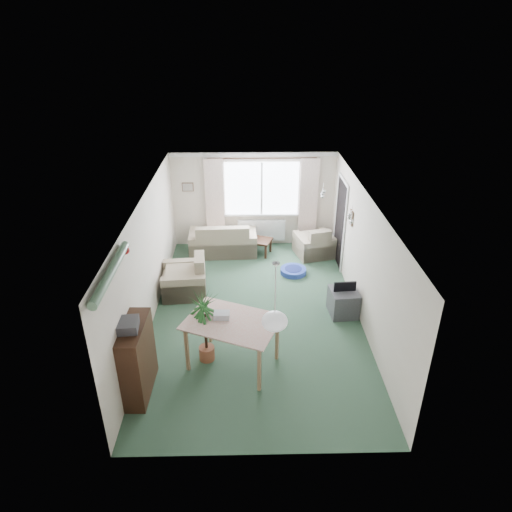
{
  "coord_description": "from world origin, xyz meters",
  "views": [
    {
      "loc": [
        -0.17,
        -7.43,
        5.14
      ],
      "look_at": [
        0.0,
        0.3,
        1.15
      ],
      "focal_mm": 32.0,
      "sensor_mm": 36.0,
      "label": 1
    }
  ],
  "objects_px": {
    "houseplant": "(205,327)",
    "dining_table": "(233,344)",
    "tv_cube": "(343,302)",
    "armchair_corner": "(314,240)",
    "coffee_table": "(254,246)",
    "sofa": "(223,237)",
    "armchair_left": "(184,275)",
    "bookshelf": "(137,359)",
    "pet_bed": "(293,271)"
  },
  "relations": [
    {
      "from": "dining_table",
      "to": "coffee_table",
      "type": "bearing_deg",
      "value": 84.23
    },
    {
      "from": "armchair_left",
      "to": "houseplant",
      "type": "xyz_separation_m",
      "value": [
        0.63,
        -2.17,
        0.24
      ]
    },
    {
      "from": "dining_table",
      "to": "tv_cube",
      "type": "relative_size",
      "value": 2.39
    },
    {
      "from": "houseplant",
      "to": "sofa",
      "type": "bearing_deg",
      "value": 88.49
    },
    {
      "from": "sofa",
      "to": "coffee_table",
      "type": "height_order",
      "value": "sofa"
    },
    {
      "from": "armchair_corner",
      "to": "dining_table",
      "type": "xyz_separation_m",
      "value": [
        -1.9,
        -4.02,
        0.04
      ]
    },
    {
      "from": "houseplant",
      "to": "pet_bed",
      "type": "relative_size",
      "value": 2.24
    },
    {
      "from": "tv_cube",
      "to": "dining_table",
      "type": "bearing_deg",
      "value": -150.45
    },
    {
      "from": "sofa",
      "to": "armchair_left",
      "type": "distance_m",
      "value": 2.01
    },
    {
      "from": "armchair_left",
      "to": "dining_table",
      "type": "relative_size",
      "value": 0.69
    },
    {
      "from": "houseplant",
      "to": "pet_bed",
      "type": "height_order",
      "value": "houseplant"
    },
    {
      "from": "bookshelf",
      "to": "dining_table",
      "type": "relative_size",
      "value": 0.89
    },
    {
      "from": "sofa",
      "to": "houseplant",
      "type": "distance_m",
      "value": 4.05
    },
    {
      "from": "sofa",
      "to": "armchair_left",
      "type": "relative_size",
      "value": 1.74
    },
    {
      "from": "coffee_table",
      "to": "pet_bed",
      "type": "bearing_deg",
      "value": -50.42
    },
    {
      "from": "armchair_corner",
      "to": "armchair_left",
      "type": "xyz_separation_m",
      "value": [
        -2.98,
        -1.71,
        0.04
      ]
    },
    {
      "from": "coffee_table",
      "to": "tv_cube",
      "type": "xyz_separation_m",
      "value": [
        1.7,
        -2.7,
        0.07
      ]
    },
    {
      "from": "bookshelf",
      "to": "tv_cube",
      "type": "relative_size",
      "value": 2.13
    },
    {
      "from": "sofa",
      "to": "dining_table",
      "type": "xyz_separation_m",
      "value": [
        0.34,
        -4.18,
        0.02
      ]
    },
    {
      "from": "houseplant",
      "to": "coffee_table",
      "type": "bearing_deg",
      "value": 77.78
    },
    {
      "from": "pet_bed",
      "to": "armchair_corner",
      "type": "bearing_deg",
      "value": 57.69
    },
    {
      "from": "bookshelf",
      "to": "armchair_corner",
      "type": "bearing_deg",
      "value": 55.48
    },
    {
      "from": "houseplant",
      "to": "pet_bed",
      "type": "xyz_separation_m",
      "value": [
        1.75,
        2.94,
        -0.6
      ]
    },
    {
      "from": "coffee_table",
      "to": "tv_cube",
      "type": "bearing_deg",
      "value": -57.75
    },
    {
      "from": "armchair_corner",
      "to": "armchair_left",
      "type": "distance_m",
      "value": 3.43
    },
    {
      "from": "bookshelf",
      "to": "pet_bed",
      "type": "xyz_separation_m",
      "value": [
        2.72,
        3.66,
        -0.55
      ]
    },
    {
      "from": "armchair_corner",
      "to": "bookshelf",
      "type": "distance_m",
      "value": 5.67
    },
    {
      "from": "armchair_corner",
      "to": "dining_table",
      "type": "distance_m",
      "value": 4.45
    },
    {
      "from": "bookshelf",
      "to": "houseplant",
      "type": "bearing_deg",
      "value": 37.82
    },
    {
      "from": "bookshelf",
      "to": "tv_cube",
      "type": "xyz_separation_m",
      "value": [
        3.54,
        2.03,
        -0.35
      ]
    },
    {
      "from": "armchair_corner",
      "to": "dining_table",
      "type": "height_order",
      "value": "dining_table"
    },
    {
      "from": "pet_bed",
      "to": "tv_cube",
      "type": "bearing_deg",
      "value": -63.32
    },
    {
      "from": "houseplant",
      "to": "bookshelf",
      "type": "bearing_deg",
      "value": -143.45
    },
    {
      "from": "tv_cube",
      "to": "pet_bed",
      "type": "distance_m",
      "value": 1.83
    },
    {
      "from": "coffee_table",
      "to": "bookshelf",
      "type": "distance_m",
      "value": 5.09
    },
    {
      "from": "coffee_table",
      "to": "tv_cube",
      "type": "distance_m",
      "value": 3.19
    },
    {
      "from": "sofa",
      "to": "houseplant",
      "type": "height_order",
      "value": "houseplant"
    },
    {
      "from": "dining_table",
      "to": "tv_cube",
      "type": "height_order",
      "value": "dining_table"
    },
    {
      "from": "armchair_corner",
      "to": "dining_table",
      "type": "relative_size",
      "value": 0.63
    },
    {
      "from": "coffee_table",
      "to": "bookshelf",
      "type": "relative_size",
      "value": 0.7
    },
    {
      "from": "armchair_left",
      "to": "tv_cube",
      "type": "bearing_deg",
      "value": 70.09
    },
    {
      "from": "coffee_table",
      "to": "dining_table",
      "type": "xyz_separation_m",
      "value": [
        -0.42,
        -4.15,
        0.23
      ]
    },
    {
      "from": "bookshelf",
      "to": "dining_table",
      "type": "height_order",
      "value": "bookshelf"
    },
    {
      "from": "bookshelf",
      "to": "houseplant",
      "type": "xyz_separation_m",
      "value": [
        0.97,
        0.72,
        0.05
      ]
    },
    {
      "from": "armchair_left",
      "to": "pet_bed",
      "type": "bearing_deg",
      "value": 103.01
    },
    {
      "from": "armchair_corner",
      "to": "armchair_left",
      "type": "height_order",
      "value": "armchair_left"
    },
    {
      "from": "armchair_left",
      "to": "houseplant",
      "type": "height_order",
      "value": "houseplant"
    },
    {
      "from": "sofa",
      "to": "tv_cube",
      "type": "bearing_deg",
      "value": 129.77
    },
    {
      "from": "armchair_corner",
      "to": "bookshelf",
      "type": "relative_size",
      "value": 0.7
    },
    {
      "from": "houseplant",
      "to": "dining_table",
      "type": "xyz_separation_m",
      "value": [
        0.45,
        -0.14,
        -0.23
      ]
    }
  ]
}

